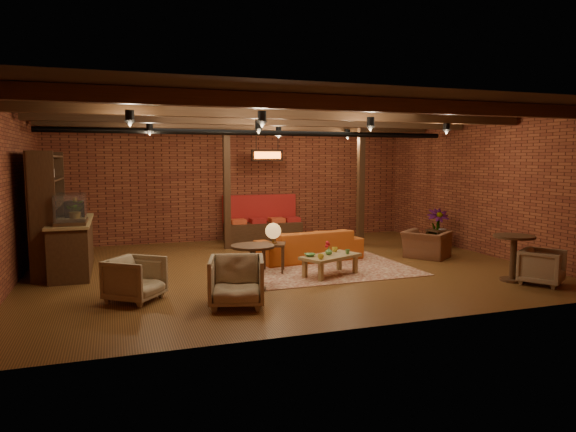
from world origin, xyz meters
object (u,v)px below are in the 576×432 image
object	(u,v)px
armchair_b	(237,279)
side_table_lamp	(273,235)
round_table_left	(253,260)
round_table_right	(514,251)
side_table_book	(438,231)
armchair_far	(542,265)
sofa	(309,245)
armchair_right	(427,240)
coffee_table	(330,257)
armchair_a	(135,277)
plant_tall	(438,189)

from	to	relation	value
armchair_b	side_table_lamp	bearing A→B (deg)	73.97
round_table_left	armchair_b	world-z (taller)	armchair_b
round_table_left	round_table_right	world-z (taller)	round_table_right
side_table_book	armchair_far	distance (m)	3.78
sofa	armchair_far	world-z (taller)	armchair_far
armchair_right	side_table_book	distance (m)	1.33
side_table_lamp	armchair_far	size ratio (longest dim) A/B	1.41
coffee_table	side_table_book	size ratio (longest dim) A/B	2.60
round_table_right	armchair_far	world-z (taller)	round_table_right
armchair_b	side_table_book	bearing A→B (deg)	43.68
armchair_a	plant_tall	bearing A→B (deg)	-33.81
sofa	armchair_b	xyz separation A→B (m)	(-2.35, -2.98, 0.08)
round_table_left	round_table_right	bearing A→B (deg)	-11.03
armchair_right	round_table_right	xyz separation A→B (m)	(0.22, -2.45, 0.16)
round_table_left	armchair_right	size ratio (longest dim) A/B	0.83
side_table_lamp	armchair_right	size ratio (longest dim) A/B	1.04
coffee_table	round_table_left	size ratio (longest dim) A/B	1.69
sofa	side_table_lamp	distance (m)	1.49
armchair_a	sofa	bearing A→B (deg)	-22.99
armchair_a	armchair_far	world-z (taller)	armchair_a
armchair_right	armchair_far	size ratio (longest dim) A/B	1.35
armchair_far	armchair_b	bearing A→B (deg)	142.54
armchair_b	side_table_book	distance (m)	6.80
sofa	armchair_b	world-z (taller)	armchair_b
side_table_lamp	armchair_right	distance (m)	3.78
round_table_left	side_table_book	xyz separation A→B (m)	(5.46, 2.46, -0.08)
sofa	armchair_b	size ratio (longest dim) A/B	2.76
armchair_far	armchair_a	bearing A→B (deg)	137.07
armchair_b	armchair_right	bearing A→B (deg)	40.06
coffee_table	armchair_right	bearing A→B (deg)	18.84
armchair_a	armchair_right	distance (m)	6.64
armchair_a	armchair_b	distance (m)	1.66
armchair_a	side_table_lamp	bearing A→B (deg)	-27.27
side_table_book	plant_tall	xyz separation A→B (m)	(0.00, 0.04, 1.05)
armchair_b	armchair_right	distance (m)	5.52
side_table_lamp	side_table_book	xyz separation A→B (m)	(4.71, 1.22, -0.30)
side_table_lamp	armchair_a	xyz separation A→B (m)	(-2.70, -1.29, -0.37)
armchair_b	side_table_book	xyz separation A→B (m)	(5.94, 3.30, 0.03)
round_table_left	round_table_right	size ratio (longest dim) A/B	0.92
armchair_a	round_table_left	bearing A→B (deg)	-51.32
side_table_lamp	armchair_right	xyz separation A→B (m)	(3.75, 0.29, -0.34)
armchair_right	side_table_book	world-z (taller)	armchair_right
sofa	round_table_left	size ratio (longest dim) A/B	2.98
round_table_right	armchair_right	bearing A→B (deg)	95.05
round_table_right	plant_tall	world-z (taller)	plant_tall
armchair_a	round_table_right	bearing A→B (deg)	-60.22
armchair_a	armchair_right	size ratio (longest dim) A/B	0.82
side_table_lamp	armchair_b	size ratio (longest dim) A/B	1.17
coffee_table	armchair_right	xyz separation A→B (m)	(2.82, 0.96, 0.05)
round_table_left	armchair_a	xyz separation A→B (m)	(-1.95, -0.05, -0.14)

